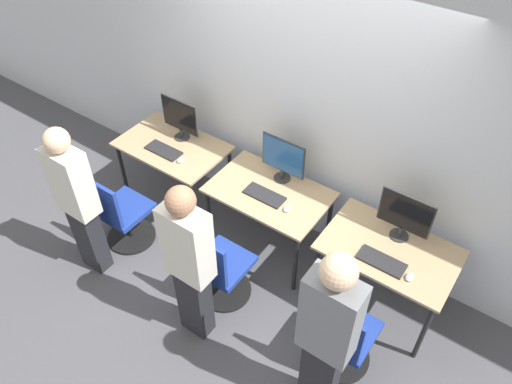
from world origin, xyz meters
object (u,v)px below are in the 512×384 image
object	(u,v)px
office_chair_right	(342,339)
monitor_left	(180,118)
office_chair_center	(220,271)
person_right	(327,335)
monitor_right	(405,216)
person_left	(77,199)
mouse_right	(410,277)
office_chair_left	(122,216)
keyboard_left	(164,150)
mouse_center	(287,209)
monitor_center	(283,158)
keyboard_center	(264,195)
person_center	(189,261)
keyboard_right	(382,261)
mouse_left	(181,160)

from	to	relation	value
office_chair_right	monitor_left	bearing A→B (deg)	159.69
office_chair_center	person_right	size ratio (longest dim) A/B	0.51
office_chair_center	monitor_right	xyz separation A→B (m)	(1.18, 0.90, 0.63)
monitor_left	person_left	world-z (taller)	person_left
mouse_right	person_left	bearing A→B (deg)	-160.22
office_chair_left	monitor_right	xyz separation A→B (m)	(2.35, 0.93, 0.63)
office_chair_right	office_chair_center	bearing A→B (deg)	-178.82
keyboard_left	mouse_center	xyz separation A→B (m)	(1.42, 0.02, 0.01)
person_left	office_chair_center	size ratio (longest dim) A/B	1.82
mouse_center	office_chair_right	bearing A→B (deg)	-33.84
monitor_center	person_right	size ratio (longest dim) A/B	0.26
keyboard_center	person_center	xyz separation A→B (m)	(0.02, -1.02, 0.13)
monitor_left	mouse_right	distance (m)	2.60
monitor_left	mouse_right	size ratio (longest dim) A/B	4.87
office_chair_center	person_right	world-z (taller)	person_right
person_center	office_chair_center	bearing A→B (deg)	95.55
person_right	person_left	bearing A→B (deg)	-178.78
office_chair_left	person_right	xyz separation A→B (m)	(2.36, -0.32, 0.59)
mouse_right	office_chair_right	size ratio (longest dim) A/B	0.10
mouse_center	office_chair_center	world-z (taller)	office_chair_center
monitor_left	keyboard_center	bearing A→B (deg)	-11.07
keyboard_left	person_right	bearing A→B (deg)	-22.20
monitor_left	keyboard_left	world-z (taller)	monitor_left
monitor_left	person_right	bearing A→B (deg)	-27.71
mouse_right	monitor_right	bearing A→B (deg)	123.91
person_left	office_chair_right	distance (m)	2.46
office_chair_center	office_chair_right	world-z (taller)	same
monitor_center	office_chair_left	bearing A→B (deg)	-140.72
monitor_left	office_chair_left	size ratio (longest dim) A/B	0.50
person_left	person_center	distance (m)	1.23
monitor_right	office_chair_right	bearing A→B (deg)	-90.42
person_left	keyboard_right	size ratio (longest dim) A/B	4.27
office_chair_right	person_right	distance (m)	0.69
mouse_left	keyboard_right	size ratio (longest dim) A/B	0.24
monitor_left	person_center	bearing A→B (deg)	-46.50
monitor_center	keyboard_center	distance (m)	0.37
monitor_left	keyboard_right	world-z (taller)	monitor_left
keyboard_center	monitor_left	bearing A→B (deg)	168.93
person_left	keyboard_center	bearing A→B (deg)	40.94
person_left	keyboard_center	distance (m)	1.60
mouse_center	office_chair_center	distance (m)	0.80
monitor_center	monitor_right	distance (m)	1.17
mouse_left	office_chair_left	distance (m)	0.78
person_left	monitor_center	size ratio (longest dim) A/B	3.63
keyboard_left	keyboard_right	distance (m)	2.33
keyboard_left	keyboard_right	xyz separation A→B (m)	(2.33, -0.04, 0.00)
office_chair_center	person_center	size ratio (longest dim) A/B	0.54
person_center	keyboard_left	bearing A→B (deg)	140.54
person_left	keyboard_center	size ratio (longest dim) A/B	4.27
mouse_center	person_right	bearing A→B (deg)	-46.77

